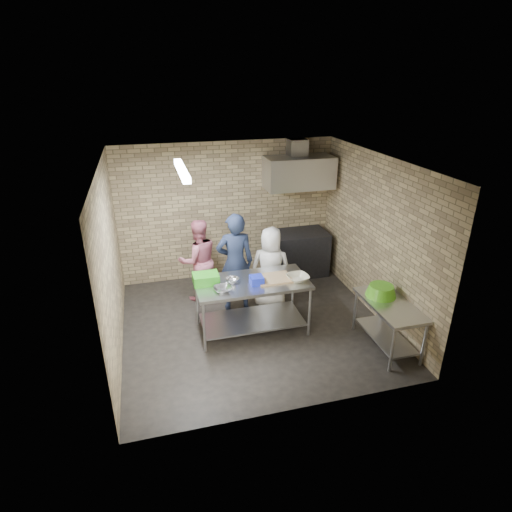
{
  "coord_description": "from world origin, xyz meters",
  "views": [
    {
      "loc": [
        -1.51,
        -5.81,
        3.91
      ],
      "look_at": [
        0.1,
        0.2,
        1.15
      ],
      "focal_mm": 29.72,
      "sensor_mm": 36.0,
      "label": 1
    }
  ],
  "objects_px": {
    "blue_tub": "(257,280)",
    "green_basin": "(381,291)",
    "green_crate": "(206,279)",
    "bottle_red": "(298,174)",
    "man_navy": "(235,263)",
    "side_counter": "(387,325)",
    "woman_white": "(271,268)",
    "prep_table": "(252,306)",
    "stove": "(297,253)",
    "bottle_green": "(317,173)",
    "woman_pink": "(199,260)"
  },
  "relations": [
    {
      "from": "blue_tub",
      "to": "green_basin",
      "type": "distance_m",
      "value": 1.89
    },
    {
      "from": "green_crate",
      "to": "bottle_red",
      "type": "relative_size",
      "value": 2.17
    },
    {
      "from": "blue_tub",
      "to": "man_navy",
      "type": "relative_size",
      "value": 0.11
    },
    {
      "from": "side_counter",
      "to": "woman_white",
      "type": "xyz_separation_m",
      "value": [
        -1.34,
        1.64,
        0.36
      ]
    },
    {
      "from": "prep_table",
      "to": "side_counter",
      "type": "height_order",
      "value": "prep_table"
    },
    {
      "from": "bottle_red",
      "to": "woman_white",
      "type": "distance_m",
      "value": 2.09
    },
    {
      "from": "prep_table",
      "to": "stove",
      "type": "relative_size",
      "value": 1.47
    },
    {
      "from": "green_crate",
      "to": "woman_white",
      "type": "distance_m",
      "value": 1.35
    },
    {
      "from": "stove",
      "to": "green_basin",
      "type": "relative_size",
      "value": 2.61
    },
    {
      "from": "bottle_red",
      "to": "side_counter",
      "type": "bearing_deg",
      "value": -82.38
    },
    {
      "from": "side_counter",
      "to": "man_navy",
      "type": "distance_m",
      "value": 2.65
    },
    {
      "from": "green_basin",
      "to": "green_crate",
      "type": "bearing_deg",
      "value": 161.73
    },
    {
      "from": "bottle_green",
      "to": "woman_white",
      "type": "bearing_deg",
      "value": -134.88
    },
    {
      "from": "prep_table",
      "to": "woman_white",
      "type": "bearing_deg",
      "value": 52.8
    },
    {
      "from": "stove",
      "to": "blue_tub",
      "type": "relative_size",
      "value": 6.14
    },
    {
      "from": "woman_white",
      "to": "side_counter",
      "type": "bearing_deg",
      "value": 155.52
    },
    {
      "from": "prep_table",
      "to": "woman_white",
      "type": "height_order",
      "value": "woman_white"
    },
    {
      "from": "stove",
      "to": "woman_white",
      "type": "distance_m",
      "value": 1.45
    },
    {
      "from": "green_crate",
      "to": "woman_white",
      "type": "bearing_deg",
      "value": 24.56
    },
    {
      "from": "green_crate",
      "to": "blue_tub",
      "type": "xyz_separation_m",
      "value": [
        0.75,
        -0.22,
        -0.01
      ]
    },
    {
      "from": "green_crate",
      "to": "blue_tub",
      "type": "height_order",
      "value": "green_crate"
    },
    {
      "from": "bottle_green",
      "to": "woman_white",
      "type": "relative_size",
      "value": 0.1
    },
    {
      "from": "prep_table",
      "to": "woman_pink",
      "type": "bearing_deg",
      "value": 117.78
    },
    {
      "from": "prep_table",
      "to": "woman_pink",
      "type": "height_order",
      "value": "woman_pink"
    },
    {
      "from": "stove",
      "to": "prep_table",
      "type": "bearing_deg",
      "value": -128.24
    },
    {
      "from": "prep_table",
      "to": "woman_white",
      "type": "distance_m",
      "value": 0.9
    },
    {
      "from": "bottle_green",
      "to": "woman_pink",
      "type": "bearing_deg",
      "value": -163.11
    },
    {
      "from": "green_crate",
      "to": "bottle_red",
      "type": "bearing_deg",
      "value": 41.45
    },
    {
      "from": "prep_table",
      "to": "green_basin",
      "type": "bearing_deg",
      "value": -21.34
    },
    {
      "from": "blue_tub",
      "to": "woman_white",
      "type": "bearing_deg",
      "value": 59.19
    },
    {
      "from": "prep_table",
      "to": "bottle_red",
      "type": "xyz_separation_m",
      "value": [
        1.46,
        2.02,
        1.59
      ]
    },
    {
      "from": "green_crate",
      "to": "side_counter",
      "type": "bearing_deg",
      "value": -23.05
    },
    {
      "from": "green_basin",
      "to": "woman_pink",
      "type": "relative_size",
      "value": 0.3
    },
    {
      "from": "stove",
      "to": "bottle_red",
      "type": "xyz_separation_m",
      "value": [
        0.05,
        0.24,
        1.58
      ]
    },
    {
      "from": "green_basin",
      "to": "woman_pink",
      "type": "xyz_separation_m",
      "value": [
        -2.5,
        1.98,
        -0.07
      ]
    },
    {
      "from": "side_counter",
      "to": "woman_pink",
      "type": "xyz_separation_m",
      "value": [
        -2.52,
        2.23,
        0.39
      ]
    },
    {
      "from": "green_basin",
      "to": "woman_white",
      "type": "distance_m",
      "value": 1.92
    },
    {
      "from": "prep_table",
      "to": "green_basin",
      "type": "height_order",
      "value": "green_basin"
    },
    {
      "from": "side_counter",
      "to": "blue_tub",
      "type": "height_order",
      "value": "blue_tub"
    },
    {
      "from": "prep_table",
      "to": "stove",
      "type": "xyz_separation_m",
      "value": [
        1.41,
        1.78,
        0.01
      ]
    },
    {
      "from": "side_counter",
      "to": "green_crate",
      "type": "relative_size",
      "value": 3.07
    },
    {
      "from": "bottle_green",
      "to": "green_crate",
      "type": "bearing_deg",
      "value": -143.32
    },
    {
      "from": "stove",
      "to": "blue_tub",
      "type": "height_order",
      "value": "blue_tub"
    },
    {
      "from": "bottle_red",
      "to": "woman_pink",
      "type": "distance_m",
      "value": 2.58
    },
    {
      "from": "prep_table",
      "to": "woman_white",
      "type": "xyz_separation_m",
      "value": [
        0.51,
        0.67,
        0.3
      ]
    },
    {
      "from": "bottle_red",
      "to": "woman_white",
      "type": "bearing_deg",
      "value": -124.97
    },
    {
      "from": "side_counter",
      "to": "woman_pink",
      "type": "bearing_deg",
      "value": 138.53
    },
    {
      "from": "stove",
      "to": "green_basin",
      "type": "xyz_separation_m",
      "value": [
        0.43,
        -2.5,
        0.38
      ]
    },
    {
      "from": "prep_table",
      "to": "side_counter",
      "type": "distance_m",
      "value": 2.09
    },
    {
      "from": "side_counter",
      "to": "green_crate",
      "type": "height_order",
      "value": "green_crate"
    }
  ]
}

